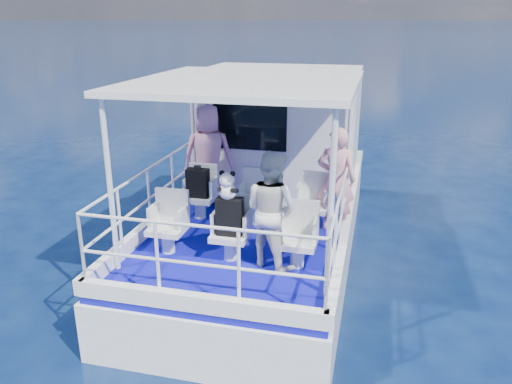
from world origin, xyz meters
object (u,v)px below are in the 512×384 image
Objects in this scene: passenger_stbd_aft at (271,210)px; backpack_center at (230,216)px; passenger_port_fwd at (208,155)px; panda at (227,185)px.

passenger_stbd_aft is 3.05× the size of backpack_center.
passenger_stbd_aft is at bearing 108.02° from passenger_port_fwd.
backpack_center is at bearing 28.23° from passenger_stbd_aft.
panda is (-0.01, -0.03, 0.44)m from backpack_center.
passenger_port_fwd reaches higher than backpack_center.
passenger_port_fwd is 4.65× the size of panda.
passenger_port_fwd is at bearing 115.77° from backpack_center.
panda is at bearing 95.91° from passenger_port_fwd.
passenger_port_fwd is 3.43× the size of backpack_center.
passenger_stbd_aft is 4.14× the size of panda.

